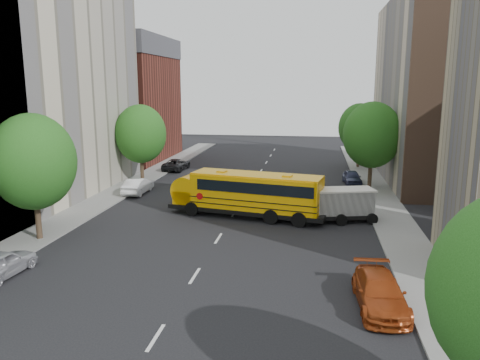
% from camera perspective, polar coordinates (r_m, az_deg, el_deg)
% --- Properties ---
extents(ground, '(120.00, 120.00, 0.00)m').
position_cam_1_polar(ground, '(31.67, -1.93, -5.99)').
color(ground, black).
rests_on(ground, ground).
extents(sidewalk_left, '(3.00, 80.00, 0.12)m').
position_cam_1_polar(sidewalk_left, '(39.85, -17.01, -2.75)').
color(sidewalk_left, slate).
rests_on(sidewalk_left, ground).
extents(sidewalk_right, '(3.00, 80.00, 0.12)m').
position_cam_1_polar(sidewalk_right, '(36.38, 17.78, -4.13)').
color(sidewalk_right, slate).
rests_on(sidewalk_right, ground).
extents(lane_markings, '(0.15, 64.00, 0.01)m').
position_cam_1_polar(lane_markings, '(41.18, 0.69, -1.86)').
color(lane_markings, silver).
rests_on(lane_markings, ground).
extents(building_left_cream, '(10.00, 26.00, 20.00)m').
position_cam_1_polar(building_left_cream, '(42.85, -25.20, 11.08)').
color(building_left_cream, beige).
rests_on(building_left_cream, ground).
extents(building_left_redbrick, '(10.00, 15.00, 13.00)m').
position_cam_1_polar(building_left_redbrick, '(62.43, -13.56, 8.40)').
color(building_left_redbrick, maroon).
rests_on(building_left_redbrick, ground).
extents(building_right_far, '(10.00, 22.00, 18.00)m').
position_cam_1_polar(building_right_far, '(51.15, 23.19, 10.01)').
color(building_right_far, beige).
rests_on(building_right_far, ground).
extents(building_right_sidewall, '(10.10, 0.30, 18.00)m').
position_cam_1_polar(building_right_sidewall, '(40.56, 26.94, 9.54)').
color(building_right_sidewall, brown).
rests_on(building_right_sidewall, ground).
extents(street_tree_1, '(5.12, 5.12, 7.90)m').
position_cam_1_polar(street_tree_1, '(30.98, -23.91, 2.04)').
color(street_tree_1, '#38281C').
rests_on(street_tree_1, ground).
extents(street_tree_2, '(4.99, 4.99, 7.71)m').
position_cam_1_polar(street_tree_2, '(46.99, -12.03, 5.52)').
color(street_tree_2, '#38281C').
rests_on(street_tree_2, ground).
extents(street_tree_4, '(5.25, 5.25, 8.10)m').
position_cam_1_polar(street_tree_4, '(44.20, 15.81, 5.30)').
color(street_tree_4, '#38281C').
rests_on(street_tree_4, ground).
extents(street_tree_5, '(4.86, 4.86, 7.51)m').
position_cam_1_polar(street_tree_5, '(56.11, 14.38, 6.21)').
color(street_tree_5, '#38281C').
rests_on(street_tree_5, ground).
extents(school_bus, '(12.03, 4.97, 3.31)m').
position_cam_1_polar(school_bus, '(34.17, 0.71, -1.47)').
color(school_bus, black).
rests_on(school_bus, ground).
extents(safari_truck, '(5.83, 3.30, 2.36)m').
position_cam_1_polar(safari_truck, '(33.74, 11.57, -2.92)').
color(safari_truck, black).
rests_on(safari_truck, ground).
extents(parked_car_0, '(1.94, 4.20, 1.39)m').
position_cam_1_polar(parked_car_0, '(26.73, -27.14, -9.08)').
color(parked_car_0, '#A8A9AF').
rests_on(parked_car_0, ground).
extents(parked_car_1, '(1.51, 4.31, 1.42)m').
position_cam_1_polar(parked_car_1, '(42.67, -12.34, -0.69)').
color(parked_car_1, silver).
rests_on(parked_car_1, ground).
extents(parked_car_2, '(2.38, 4.80, 1.31)m').
position_cam_1_polar(parked_car_2, '(53.76, -7.76, 1.90)').
color(parked_car_2, black).
rests_on(parked_car_2, ground).
extents(parked_car_3, '(2.24, 4.98, 1.42)m').
position_cam_1_polar(parked_car_3, '(21.67, 16.68, -12.99)').
color(parked_car_3, '#9A3A13').
rests_on(parked_car_3, ground).
extents(parked_car_4, '(1.85, 3.98, 1.32)m').
position_cam_1_polar(parked_car_4, '(46.99, 13.50, 0.31)').
color(parked_car_4, '#343A5B').
rests_on(parked_car_4, ground).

